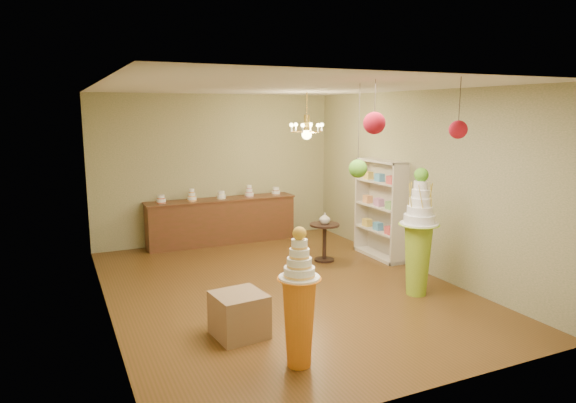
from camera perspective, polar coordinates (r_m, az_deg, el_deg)
name	(u,v)px	position (r m, az deg, el deg)	size (l,w,h in m)	color
floor	(281,288)	(7.95, -0.76, -9.57)	(6.50, 6.50, 0.00)	#563717
ceiling	(281,87)	(7.50, -0.81, 12.56)	(6.50, 6.50, 0.00)	silver
wall_back	(216,169)	(10.61, -7.95, 3.63)	(5.00, 0.04, 3.00)	#97956A
wall_front	(426,241)	(4.85, 15.06, -4.30)	(5.00, 0.04, 3.00)	#97956A
wall_left	(102,204)	(6.97, -19.92, -0.24)	(0.04, 6.50, 3.00)	#97956A
wall_right	(417,181)	(8.89, 14.12, 2.18)	(0.04, 6.50, 3.00)	#97956A
pedestal_green	(418,243)	(7.70, 14.27, -4.50)	(0.67, 0.67, 1.88)	#92BB29
pedestal_orange	(299,310)	(5.48, 1.24, -12.01)	(0.45, 0.45, 1.51)	orange
burlap_riser	(239,315)	(6.31, -5.46, -12.41)	(0.58, 0.58, 0.53)	olive
sideboard	(222,220)	(10.51, -7.37, -2.06)	(3.04, 0.54, 1.16)	#542F1A
shelving_unit	(380,209)	(9.52, 10.20, -0.81)	(0.33, 1.20, 1.80)	beige
round_table	(325,237)	(9.23, 4.08, -3.95)	(0.70, 0.70, 0.68)	black
vase	(325,218)	(9.15, 4.11, -1.88)	(0.19, 0.19, 0.20)	beige
pom_red_left	(374,123)	(5.57, 9.57, 8.59)	(0.24, 0.24, 0.58)	#41372E
pom_green_mid	(358,168)	(6.48, 7.77, 3.67)	(0.23, 0.23, 1.16)	#41372E
pom_red_right	(458,129)	(5.34, 18.38, 7.61)	(0.18, 0.18, 0.60)	#41372E
chandelier	(307,132)	(9.27, 2.09, 7.77)	(0.76, 0.76, 0.85)	#E7B951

